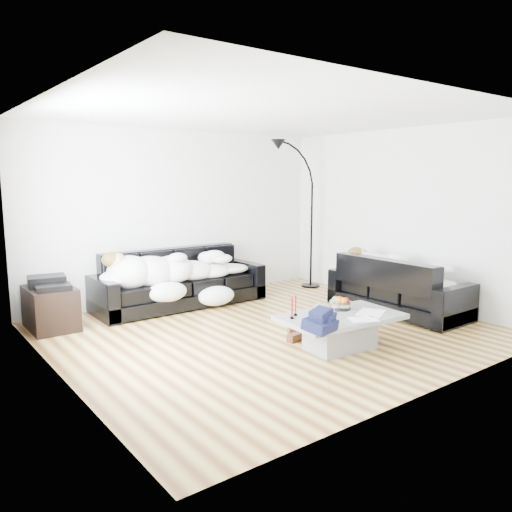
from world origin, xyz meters
TOP-DOWN VIEW (x-y plane):
  - ground at (0.00, 0.00)m, footprint 5.00×5.00m
  - wall_back at (0.00, 2.25)m, footprint 5.00×0.02m
  - wall_left at (-2.50, 0.00)m, footprint 0.02×4.50m
  - wall_right at (2.50, 0.00)m, footprint 0.02×4.50m
  - ceiling at (0.00, 0.00)m, footprint 5.00×5.00m
  - sofa_back at (-0.29, 1.77)m, footprint 2.52×0.87m
  - sofa_right at (1.98, -0.38)m, footprint 0.83×1.94m
  - sleeper_back at (-0.29, 1.72)m, footprint 2.13×0.74m
  - sleeper_right at (1.98, -0.38)m, footprint 0.70×1.67m
  - teal_cushion at (1.92, 0.22)m, footprint 0.42×0.38m
  - coffee_table at (0.20, -0.98)m, footprint 1.39×0.89m
  - fruit_bowl at (0.37, -0.80)m, footprint 0.31×0.31m
  - wine_glass_a at (-0.01, -0.87)m, footprint 0.07×0.07m
  - wine_glass_b at (-0.14, -0.95)m, footprint 0.08×0.08m
  - wine_glass_c at (0.11, -0.97)m, footprint 0.08×0.08m
  - candle_left at (-0.32, -0.77)m, footprint 0.05×0.05m
  - candle_right at (-0.22, -0.70)m, footprint 0.04×0.04m
  - newspaper_a at (0.52, -1.13)m, footprint 0.43×0.39m
  - newspaper_b at (0.25, -1.26)m, footprint 0.35×0.32m
  - navy_jacket at (-0.34, -1.22)m, footprint 0.39×0.35m
  - shoes at (0.08, -0.41)m, footprint 0.44×0.33m
  - av_cabinet at (-2.14, 1.73)m, footprint 0.53×0.77m
  - stereo at (-2.14, 1.73)m, footprint 0.49×0.41m
  - floor_lamp at (2.16, 1.59)m, footprint 0.85×0.51m

SIDE VIEW (x-z plane):
  - ground at x=0.00m, z-range 0.00..0.00m
  - shoes at x=0.08m, z-range 0.00..0.10m
  - coffee_table at x=0.20m, z-range 0.00..0.39m
  - av_cabinet at x=-2.14m, z-range 0.00..0.53m
  - sofa_right at x=1.98m, z-range 0.00..0.79m
  - newspaper_a at x=0.52m, z-range 0.39..0.40m
  - newspaper_b at x=0.25m, z-range 0.39..0.40m
  - sofa_back at x=-0.29m, z-range 0.00..0.82m
  - wine_glass_a at x=-0.01m, z-range 0.39..0.54m
  - fruit_bowl at x=0.37m, z-range 0.39..0.54m
  - wine_glass_b at x=-0.14m, z-range 0.39..0.56m
  - wine_glass_c at x=0.11m, z-range 0.39..0.56m
  - candle_right at x=-0.22m, z-range 0.39..0.60m
  - candle_left at x=-0.32m, z-range 0.39..0.61m
  - navy_jacket at x=-0.34m, z-range 0.47..0.63m
  - stereo at x=-2.14m, z-range 0.53..0.66m
  - sleeper_right at x=1.98m, z-range 0.42..0.83m
  - sleeper_back at x=-0.29m, z-range 0.42..0.85m
  - teal_cushion at x=1.92m, z-range 0.62..0.82m
  - floor_lamp at x=2.16m, z-range 0.00..2.18m
  - wall_back at x=0.00m, z-range 0.00..2.60m
  - wall_left at x=-2.50m, z-range 0.00..2.60m
  - wall_right at x=2.50m, z-range 0.00..2.60m
  - ceiling at x=0.00m, z-range 2.60..2.60m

